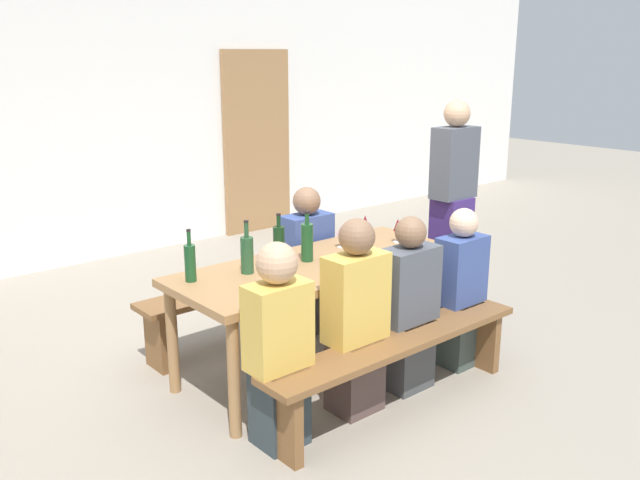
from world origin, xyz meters
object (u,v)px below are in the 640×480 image
object	(u,v)px
bench_near	(397,354)
wine_bottle_1	(247,254)
wine_bottle_3	(279,241)
wine_glass_1	(342,231)
wooden_door	(257,142)
wine_glass_2	(398,226)
wine_bottle_2	(190,262)
standing_host	(452,214)
seated_guest_far_0	(307,264)
wine_bottle_0	(307,242)
tasting_table	(320,274)
bench_far	(258,292)
wine_glass_0	(365,223)
seated_guest_near_0	(278,349)
seated_guest_near_3	(460,292)
seated_guest_near_1	(356,321)
seated_guest_near_2	(408,309)

from	to	relation	value
bench_near	wine_bottle_1	size ratio (longest dim) A/B	5.63
wine_bottle_3	wine_glass_1	distance (m)	0.49
wooden_door	wine_glass_2	world-z (taller)	wooden_door
wine_bottle_2	standing_host	distance (m)	2.26
wine_glass_2	standing_host	size ratio (longest dim) A/B	0.10
wine_bottle_3	seated_guest_far_0	size ratio (longest dim) A/B	0.27
wine_glass_2	wine_bottle_0	bearing A→B (deg)	174.61
tasting_table	bench_near	xyz separation A→B (m)	(0.00, -0.70, -0.32)
bench_far	wine_glass_0	bearing A→B (deg)	-34.76
tasting_table	seated_guest_far_0	size ratio (longest dim) A/B	1.76
wine_bottle_2	seated_guest_near_0	size ratio (longest dim) A/B	0.28
bench_near	wine_bottle_0	xyz separation A→B (m)	(-0.04, 0.78, 0.53)
wine_bottle_2	wine_glass_2	xyz separation A→B (m)	(1.56, -0.20, 0.00)
wine_bottle_0	seated_guest_near_3	xyz separation A→B (m)	(0.80, -0.63, -0.36)
wine_bottle_1	seated_guest_near_0	bearing A→B (deg)	-112.23
bench_far	bench_near	bearing A→B (deg)	-90.00
bench_far	wine_glass_1	size ratio (longest dim) A/B	11.67
seated_guest_near_0	standing_host	size ratio (longest dim) A/B	0.66
tasting_table	wine_bottle_1	distance (m)	0.54
wine_bottle_1	wine_glass_1	bearing A→B (deg)	3.08
seated_guest_near_3	standing_host	bearing A→B (deg)	-46.62
wooden_door	seated_guest_near_0	distance (m)	4.73
wooden_door	tasting_table	world-z (taller)	wooden_door
wine_glass_0	wine_glass_1	distance (m)	0.32
standing_host	wine_glass_0	bearing A→B (deg)	-12.74
wine_glass_0	bench_far	bearing A→B (deg)	145.24
bench_far	seated_guest_far_0	distance (m)	0.42
wine_bottle_2	wine_bottle_3	size ratio (longest dim) A/B	1.06
wine_bottle_0	seated_guest_near_3	distance (m)	1.08
wine_bottle_2	seated_guest_near_1	xyz separation A→B (m)	(0.63, -0.76, -0.31)
wine_glass_1	wooden_door	bearing A→B (deg)	64.15
wine_glass_2	seated_guest_far_0	size ratio (longest dim) A/B	0.16
bench_far	wine_glass_2	world-z (taller)	wine_glass_2
bench_near	seated_guest_near_2	world-z (taller)	seated_guest_near_2
tasting_table	bench_near	bearing A→B (deg)	-90.00
tasting_table	seated_guest_near_0	distance (m)	0.95
wine_bottle_2	wine_glass_0	world-z (taller)	wine_bottle_2
tasting_table	seated_guest_near_2	xyz separation A→B (m)	(0.25, -0.55, -0.14)
seated_guest_near_2	wine_glass_1	bearing A→B (deg)	-7.44
bench_far	seated_guest_near_1	distance (m)	1.29
seated_guest_near_1	seated_guest_near_3	bearing A→B (deg)	-90.00
wine_bottle_0	seated_guest_near_3	bearing A→B (deg)	-38.29
wine_glass_1	standing_host	size ratio (longest dim) A/B	0.09
bench_near	seated_guest_near_2	size ratio (longest dim) A/B	1.68
bench_far	seated_guest_near_1	bearing A→B (deg)	-99.07
seated_guest_far_0	standing_host	bearing A→B (deg)	66.26
bench_near	wine_glass_0	xyz separation A→B (m)	(0.65, 0.96, 0.51)
wine_glass_0	standing_host	distance (m)	0.80
seated_guest_near_1	seated_guest_near_0	bearing A→B (deg)	90.00
wine_bottle_3	standing_host	size ratio (longest dim) A/B	0.17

